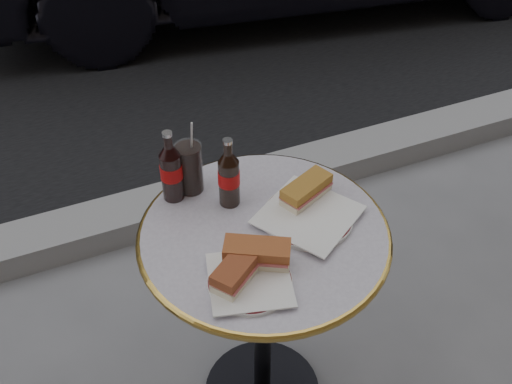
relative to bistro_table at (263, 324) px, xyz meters
name	(u,v)px	position (x,y,z in m)	size (l,w,h in m)	color
curb	(175,206)	(0.00, 0.90, -0.32)	(40.00, 0.20, 0.12)	gray
bistro_table	(263,324)	(0.00, 0.00, 0.00)	(0.62, 0.62, 0.73)	#BAB2C4
plate_left	(250,282)	(-0.09, -0.14, 0.37)	(0.19, 0.19, 0.01)	silver
plate_right	(308,217)	(0.12, 0.00, 0.37)	(0.23, 0.23, 0.01)	silver
sandwich_left_a	(238,269)	(-0.11, -0.12, 0.40)	(0.14, 0.07, 0.05)	brown
sandwich_left_b	(257,254)	(-0.06, -0.09, 0.40)	(0.15, 0.07, 0.05)	#A05028
sandwich_right	(306,191)	(0.14, 0.06, 0.40)	(0.14, 0.07, 0.05)	#A7702A
cola_bottle_left	(171,166)	(-0.16, 0.21, 0.47)	(0.06, 0.06, 0.21)	black
cola_bottle_right	(229,172)	(-0.04, 0.13, 0.47)	(0.06, 0.06, 0.20)	black
cola_glass	(189,168)	(-0.11, 0.22, 0.44)	(0.07, 0.07, 0.14)	black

